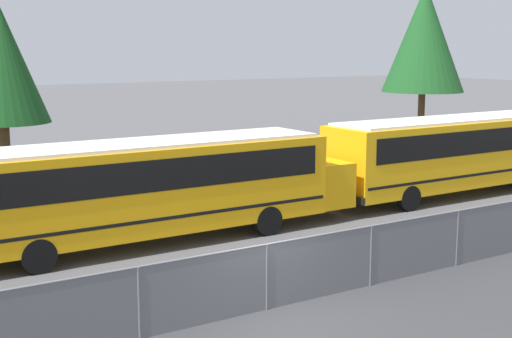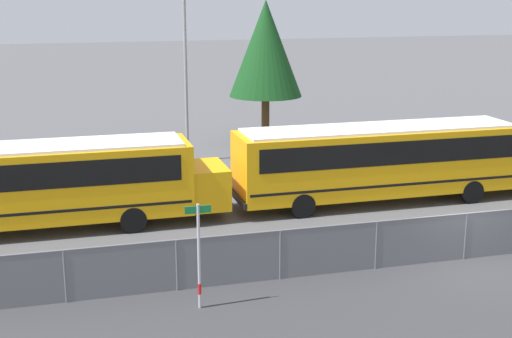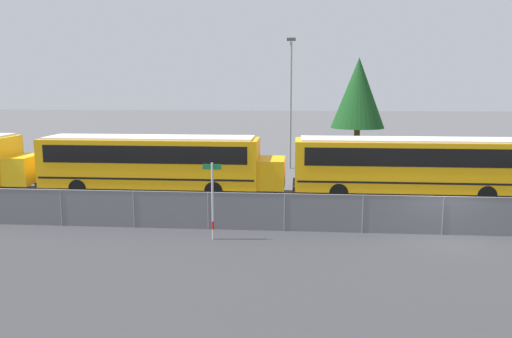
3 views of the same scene
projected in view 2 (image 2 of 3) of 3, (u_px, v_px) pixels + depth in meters
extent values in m
plane|color=#4C4C4F|center=(464.00, 259.00, 22.65)|extent=(200.00, 200.00, 0.00)
cube|color=#9EA0A5|center=(465.00, 236.00, 22.46)|extent=(79.54, 0.03, 1.51)
cube|color=slate|center=(465.00, 237.00, 22.45)|extent=(79.54, 0.01, 1.51)
cylinder|color=slate|center=(467.00, 214.00, 22.28)|extent=(79.54, 0.05, 0.05)
cylinder|color=slate|center=(65.00, 277.00, 19.33)|extent=(0.07, 0.07, 1.51)
cylinder|color=slate|center=(177.00, 265.00, 20.11)|extent=(0.07, 0.07, 1.51)
cylinder|color=slate|center=(280.00, 255.00, 20.90)|extent=(0.07, 0.07, 1.51)
cylinder|color=slate|center=(376.00, 245.00, 21.68)|extent=(0.07, 0.07, 1.51)
cylinder|color=slate|center=(465.00, 236.00, 22.46)|extent=(0.07, 0.07, 1.51)
cube|color=orange|center=(25.00, 184.00, 24.88)|extent=(11.52, 2.57, 2.52)
cube|color=black|center=(24.00, 169.00, 24.74)|extent=(10.60, 2.61, 0.91)
cube|color=black|center=(27.00, 203.00, 25.05)|extent=(11.29, 2.60, 0.10)
cube|color=orange|center=(207.00, 185.00, 26.65)|extent=(1.38, 2.36, 1.51)
cube|color=silver|center=(22.00, 147.00, 24.56)|extent=(10.94, 2.31, 0.10)
cylinder|color=black|center=(127.00, 201.00, 27.19)|extent=(0.93, 0.28, 0.93)
cylinder|color=black|center=(133.00, 220.00, 25.01)|extent=(0.93, 0.28, 0.93)
cube|color=orange|center=(379.00, 160.00, 28.34)|extent=(11.52, 2.57, 2.52)
cube|color=black|center=(379.00, 146.00, 28.21)|extent=(10.60, 2.61, 0.91)
cube|color=black|center=(378.00, 177.00, 28.52)|extent=(11.29, 2.60, 0.10)
cube|color=black|center=(237.00, 198.00, 27.13)|extent=(0.12, 2.57, 0.24)
cube|color=silver|center=(380.00, 128.00, 28.02)|extent=(10.94, 2.31, 0.10)
cylinder|color=black|center=(442.00, 177.00, 30.66)|extent=(0.93, 0.28, 0.93)
cylinder|color=black|center=(472.00, 192.00, 28.48)|extent=(0.93, 0.28, 0.93)
cylinder|color=black|center=(284.00, 189.00, 28.83)|extent=(0.93, 0.28, 0.93)
cylinder|color=black|center=(303.00, 206.00, 26.65)|extent=(0.93, 0.28, 0.93)
cylinder|color=#B7B7BC|center=(199.00, 257.00, 18.82)|extent=(0.08, 0.08, 2.92)
cylinder|color=red|center=(200.00, 289.00, 19.04)|extent=(0.09, 0.09, 0.30)
cube|color=#147238|center=(198.00, 210.00, 18.50)|extent=(0.70, 0.02, 0.20)
cylinder|color=gray|center=(186.00, 74.00, 34.45)|extent=(0.16, 0.16, 8.68)
cylinder|color=#51381E|center=(265.00, 119.00, 39.52)|extent=(0.44, 0.44, 2.62)
cone|color=#144219|center=(266.00, 48.00, 38.57)|extent=(3.99, 3.99, 5.19)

